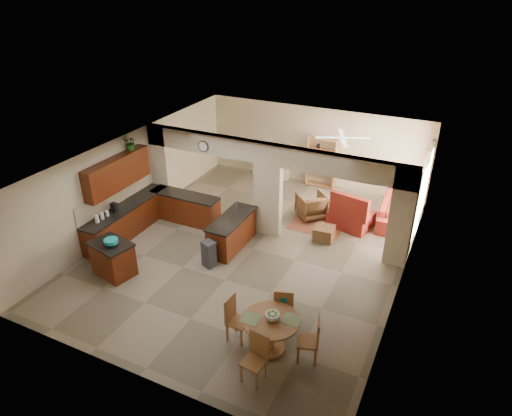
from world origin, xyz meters
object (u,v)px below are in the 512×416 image
at_px(kitchen_island, 113,258).
at_px(dining_table, 271,330).
at_px(sofa, 397,210).
at_px(armchair, 312,206).

height_order(kitchen_island, dining_table, kitchen_island).
height_order(dining_table, sofa, dining_table).
bearing_deg(sofa, kitchen_island, 132.01).
bearing_deg(dining_table, sofa, 78.98).
distance_m(kitchen_island, armchair, 6.19).
bearing_deg(armchair, dining_table, 58.00).
xyz_separation_m(kitchen_island, dining_table, (4.70, -0.69, 0.07)).
height_order(dining_table, armchair, dining_table).
distance_m(sofa, armchair, 2.63).
height_order(kitchen_island, armchair, kitchen_island).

